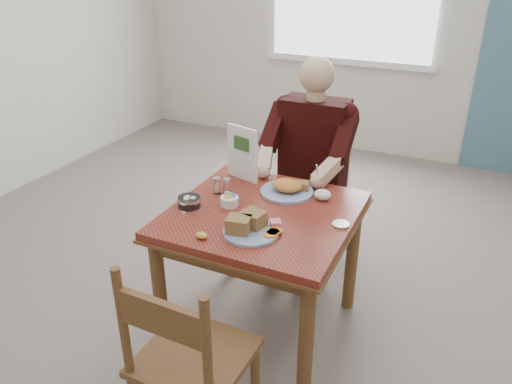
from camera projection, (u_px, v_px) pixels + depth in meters
The scene contains 15 objects.
floor at pixel (262, 327), 2.84m from camera, with size 6.00×6.00×0.00m, color #73645D.
wall_back at pixel (394, 13), 4.67m from camera, with size 5.50×5.50×0.00m, color beige.
lemon_wedge at pixel (202, 235), 2.27m from camera, with size 0.06×0.04×0.03m, color gold.
napkin at pixel (323, 195), 2.62m from camera, with size 0.09×0.07×0.06m, color white.
metal_dish at pixel (341, 224), 2.38m from camera, with size 0.08×0.08×0.01m, color silver.
table at pixel (263, 230), 2.56m from camera, with size 0.92×0.92×0.75m.
chair_far at pixel (312, 195), 3.28m from camera, with size 0.42×0.42×0.95m.
chair_near at pixel (188, 362), 1.96m from camera, with size 0.43×0.43×0.95m.
diner at pixel (310, 153), 3.07m from camera, with size 0.53×0.56×1.39m.
near_plate at pixel (250, 226), 2.31m from camera, with size 0.28×0.27×0.09m.
far_plate at pixel (288, 188), 2.69m from camera, with size 0.37×0.37×0.08m.
caddy at pixel (230, 201), 2.56m from camera, with size 0.10×0.10×0.07m.
shakers at pixel (222, 186), 2.67m from camera, with size 0.10×0.06×0.09m.
creamer at pixel (189, 202), 2.55m from camera, with size 0.15×0.15×0.05m.
menu at pixel (242, 153), 2.80m from camera, with size 0.21×0.07×0.31m.
Camera 1 is at (0.91, -2.03, 1.94)m, focal length 35.00 mm.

